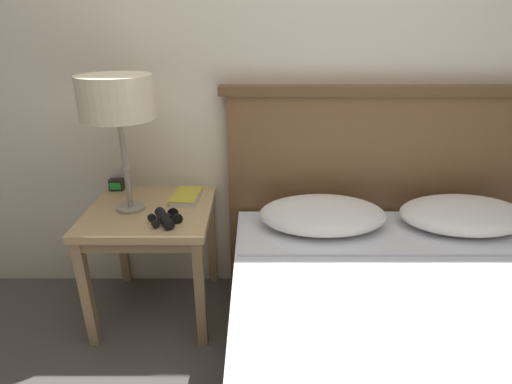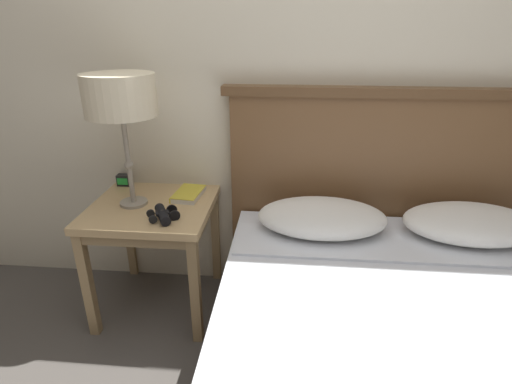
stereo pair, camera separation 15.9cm
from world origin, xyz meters
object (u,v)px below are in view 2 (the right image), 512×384
binoculars_pair (163,214)px  alarm_clock (124,180)px  book_on_nightstand (188,194)px  nightstand (154,218)px  table_lamp (120,98)px

binoculars_pair → alarm_clock: (-0.33, 0.37, 0.01)m
binoculars_pair → book_on_nightstand: bearing=79.1°
nightstand → binoculars_pair: binoculars_pair is taller
table_lamp → binoculars_pair: bearing=-37.1°
nightstand → table_lamp: bearing=-169.2°
book_on_nightstand → binoculars_pair: 0.26m
alarm_clock → nightstand: bearing=-43.6°
book_on_nightstand → binoculars_pair: size_ratio=1.33×
binoculars_pair → nightstand: bearing=123.4°
table_lamp → nightstand: bearing=10.8°
alarm_clock → table_lamp: bearing=-58.7°
binoculars_pair → alarm_clock: 0.50m
table_lamp → alarm_clock: size_ratio=8.74×
binoculars_pair → table_lamp: bearing=142.9°
book_on_nightstand → binoculars_pair: binoculars_pair is taller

